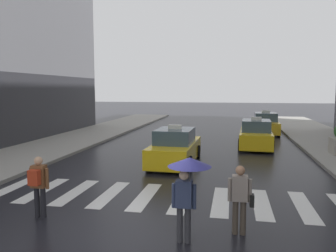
# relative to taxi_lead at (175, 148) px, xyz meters

# --- Properties ---
(ground_plane) EXTENTS (160.00, 160.00, 0.00)m
(ground_plane) POSITION_rel_taxi_lead_xyz_m (0.47, -7.87, -0.72)
(ground_plane) COLOR black
(crosswalk_markings) EXTENTS (11.30, 2.80, 0.01)m
(crosswalk_markings) POSITION_rel_taxi_lead_xyz_m (0.47, -4.87, -0.72)
(crosswalk_markings) COLOR silver
(crosswalk_markings) RESTS_ON ground
(taxi_lead) EXTENTS (2.02, 4.58, 1.80)m
(taxi_lead) POSITION_rel_taxi_lead_xyz_m (0.00, 0.00, 0.00)
(taxi_lead) COLOR yellow
(taxi_lead) RESTS_ON ground
(taxi_second) EXTENTS (2.10, 4.62, 1.80)m
(taxi_second) POSITION_rel_taxi_lead_xyz_m (3.94, 5.22, 0.00)
(taxi_second) COLOR yellow
(taxi_second) RESTS_ON ground
(taxi_third) EXTENTS (1.95, 4.55, 1.80)m
(taxi_third) POSITION_rel_taxi_lead_xyz_m (5.07, 11.74, 0.00)
(taxi_third) COLOR gold
(taxi_third) RESTS_ON ground
(pedestrian_with_umbrella) EXTENTS (0.96, 0.96, 1.94)m
(pedestrian_with_umbrella) POSITION_rel_taxi_lead_xyz_m (1.62, -7.82, 0.79)
(pedestrian_with_umbrella) COLOR #333338
(pedestrian_with_umbrella) RESTS_ON ground
(pedestrian_with_backpack) EXTENTS (0.55, 0.43, 1.65)m
(pedestrian_with_backpack) POSITION_rel_taxi_lead_xyz_m (-2.44, -7.12, 0.25)
(pedestrian_with_backpack) COLOR black
(pedestrian_with_backpack) RESTS_ON ground
(pedestrian_with_handbag) EXTENTS (0.60, 0.24, 1.65)m
(pedestrian_with_handbag) POSITION_rel_taxi_lead_xyz_m (2.78, -7.15, 0.21)
(pedestrian_with_handbag) COLOR #473D33
(pedestrian_with_handbag) RESTS_ON ground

